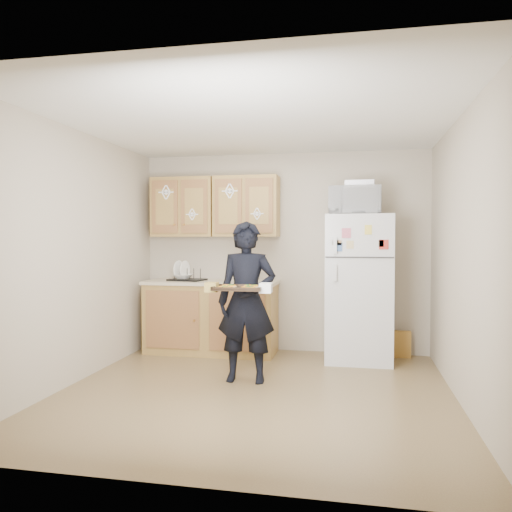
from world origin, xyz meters
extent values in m
plane|color=brown|center=(0.00, 0.00, 0.00)|extent=(3.60, 3.60, 0.00)
plane|color=white|center=(0.00, 0.00, 2.50)|extent=(3.60, 3.60, 0.00)
cube|color=#B7A994|center=(0.00, 1.80, 1.25)|extent=(3.60, 0.04, 2.50)
cube|color=#B7A994|center=(0.00, -1.80, 1.25)|extent=(3.60, 0.04, 2.50)
cube|color=#B7A994|center=(-1.80, 0.00, 1.25)|extent=(0.04, 3.60, 2.50)
cube|color=#B7A994|center=(1.80, 0.00, 1.25)|extent=(0.04, 3.60, 2.50)
cube|color=silver|center=(0.95, 1.43, 0.85)|extent=(0.75, 0.70, 1.70)
cube|color=olive|center=(-0.85, 1.48, 0.43)|extent=(1.60, 0.60, 0.86)
cube|color=beige|center=(-0.85, 1.48, 0.88)|extent=(1.64, 0.64, 0.04)
cube|color=olive|center=(-1.25, 1.61, 1.83)|extent=(0.80, 0.33, 0.75)
cube|color=olive|center=(-0.43, 1.61, 1.83)|extent=(0.80, 0.33, 0.75)
cube|color=gold|center=(1.47, 1.67, 0.16)|extent=(0.20, 0.07, 0.32)
imported|color=black|center=(-0.15, 0.34, 0.80)|extent=(0.60, 0.41, 1.60)
cube|color=black|center=(-0.16, 0.04, 0.96)|extent=(0.47, 0.35, 0.04)
cylinder|color=gold|center=(-0.27, -0.04, 0.98)|extent=(0.15, 0.15, 0.02)
cylinder|color=gold|center=(-0.06, -0.03, 0.98)|extent=(0.15, 0.15, 0.02)
cylinder|color=gold|center=(-0.27, 0.11, 0.98)|extent=(0.15, 0.15, 0.02)
cylinder|color=gold|center=(-0.06, 0.12, 0.98)|extent=(0.15, 0.15, 0.02)
imported|color=silver|center=(0.89, 1.38, 1.86)|extent=(0.59, 0.40, 0.32)
cube|color=silver|center=(0.95, 1.41, 2.06)|extent=(0.35, 0.25, 0.07)
cube|color=black|center=(-1.16, 1.47, 0.98)|extent=(0.47, 0.39, 0.17)
imported|color=white|center=(-1.22, 1.47, 0.95)|extent=(0.26, 0.26, 0.06)
imported|color=silver|center=(-0.42, 1.34, 0.99)|extent=(0.08, 0.09, 0.18)
camera|label=1|loc=(0.90, -4.48, 1.42)|focal=35.00mm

